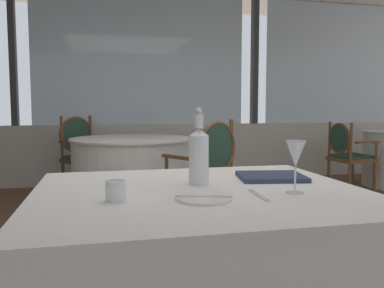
% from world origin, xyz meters
% --- Properties ---
extents(ground_plane, '(14.22, 14.22, 0.00)m').
position_xyz_m(ground_plane, '(0.00, 0.00, 0.00)').
color(ground_plane, brown).
extents(window_wall_far, '(10.94, 0.14, 3.00)m').
position_xyz_m(window_wall_far, '(0.00, 3.47, 1.19)').
color(window_wall_far, beige).
rests_on(window_wall_far, ground_plane).
extents(foreground_table, '(1.28, 1.09, 0.77)m').
position_xyz_m(foreground_table, '(-0.21, -0.83, 0.39)').
color(foreground_table, white).
rests_on(foreground_table, ground_plane).
extents(side_plate, '(0.20, 0.20, 0.01)m').
position_xyz_m(side_plate, '(-0.24, -1.00, 0.77)').
color(side_plate, white).
rests_on(side_plate, foreground_table).
extents(butter_knife, '(0.20, 0.07, 0.00)m').
position_xyz_m(butter_knife, '(-0.24, -1.00, 0.78)').
color(butter_knife, silver).
rests_on(butter_knife, foreground_table).
extents(dinner_fork, '(0.03, 0.20, 0.00)m').
position_xyz_m(dinner_fork, '(-0.03, -0.98, 0.77)').
color(dinner_fork, silver).
rests_on(dinner_fork, foreground_table).
extents(water_bottle, '(0.08, 0.08, 0.32)m').
position_xyz_m(water_bottle, '(-0.19, -0.71, 0.90)').
color(water_bottle, white).
rests_on(water_bottle, foreground_table).
extents(wine_glass, '(0.07, 0.07, 0.20)m').
position_xyz_m(wine_glass, '(0.12, -0.97, 0.91)').
color(wine_glass, white).
rests_on(wine_glass, foreground_table).
extents(water_tumbler, '(0.07, 0.07, 0.07)m').
position_xyz_m(water_tumbler, '(-0.54, -0.95, 0.80)').
color(water_tumbler, white).
rests_on(water_tumbler, foreground_table).
extents(menu_book, '(0.32, 0.28, 0.02)m').
position_xyz_m(menu_book, '(0.16, -0.67, 0.78)').
color(menu_book, '#2D3856').
rests_on(menu_book, foreground_table).
extents(background_table_0, '(1.31, 1.31, 0.77)m').
position_xyz_m(background_table_0, '(-0.27, 1.94, 0.39)').
color(background_table_0, white).
rests_on(background_table_0, ground_plane).
extents(dining_chair_0_0, '(0.65, 0.63, 0.99)m').
position_xyz_m(dining_chair_0_0, '(-0.84, 2.86, 0.57)').
color(dining_chair_0_0, brown).
rests_on(dining_chair_0_0, ground_plane).
extents(dining_chair_0_1, '(0.65, 0.64, 0.99)m').
position_xyz_m(dining_chair_0_1, '(0.31, 1.02, 0.57)').
color(dining_chair_0_1, brown).
rests_on(dining_chair_0_1, ground_plane).
extents(dining_chair_1_1, '(0.52, 0.58, 0.91)m').
position_xyz_m(dining_chair_1_1, '(2.53, 2.24, 0.53)').
color(dining_chair_1_1, brown).
rests_on(dining_chair_1_1, ground_plane).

